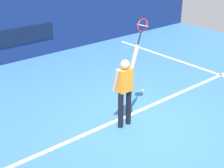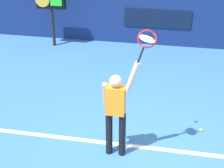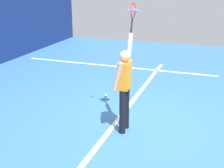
# 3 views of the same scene
# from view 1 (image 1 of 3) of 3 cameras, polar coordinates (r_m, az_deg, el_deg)

# --- Properties ---
(ground_plane) EXTENTS (18.00, 18.00, 0.00)m
(ground_plane) POSITION_cam_1_polar(r_m,az_deg,el_deg) (7.90, 5.35, -7.15)
(ground_plane) COLOR #3870B2
(back_wall) EXTENTS (18.00, 0.20, 2.80)m
(back_wall) POSITION_cam_1_polar(r_m,az_deg,el_deg) (12.21, -15.63, 10.68)
(back_wall) COLOR navy
(back_wall) RESTS_ON ground_plane
(sponsor_banner_center) EXTENTS (2.20, 0.03, 0.60)m
(sponsor_banner_center) POSITION_cam_1_polar(r_m,az_deg,el_deg) (12.22, -15.14, 8.46)
(sponsor_banner_center) COLOR #0C1933
(court_baseline) EXTENTS (10.00, 0.10, 0.01)m
(court_baseline) POSITION_cam_1_polar(r_m,az_deg,el_deg) (8.22, 2.82, -5.69)
(court_baseline) COLOR white
(court_baseline) RESTS_ON ground_plane
(court_sideline) EXTENTS (0.10, 7.00, 0.01)m
(court_sideline) POSITION_cam_1_polar(r_m,az_deg,el_deg) (11.98, 12.94, 3.69)
(court_sideline) COLOR white
(court_sideline) RESTS_ON ground_plane
(tennis_player) EXTENTS (0.66, 0.31, 1.98)m
(tennis_player) POSITION_cam_1_polar(r_m,az_deg,el_deg) (7.36, 2.32, -0.62)
(tennis_player) COLOR black
(tennis_player) RESTS_ON ground_plane
(tennis_racket) EXTENTS (0.39, 0.27, 0.63)m
(tennis_racket) POSITION_cam_1_polar(r_m,az_deg,el_deg) (7.22, 5.44, 10.15)
(tennis_racket) COLOR black
(spare_ball) EXTENTS (0.07, 0.07, 0.07)m
(spare_ball) POSITION_cam_1_polar(r_m,az_deg,el_deg) (9.50, 5.54, -1.20)
(spare_ball) COLOR #CCE033
(spare_ball) RESTS_ON ground_plane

